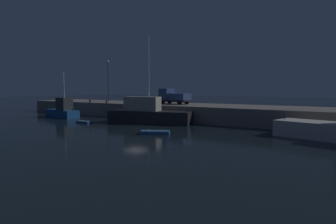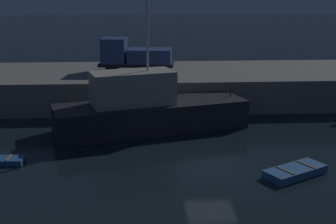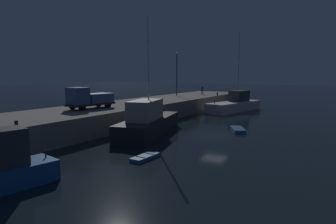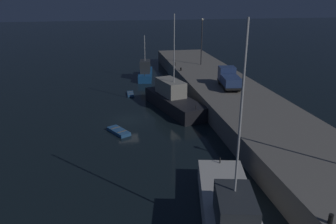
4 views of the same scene
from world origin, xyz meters
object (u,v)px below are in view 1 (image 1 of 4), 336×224
object	(u,v)px
rowboat_white_mid	(155,132)
utility_truck	(173,96)
bollard_central	(90,101)
lamp_post_west	(108,78)
fishing_boat_blue	(63,110)
bollard_west	(107,102)
fishing_trawler_red	(148,114)
dinghy_orange_near	(84,122)

from	to	relation	value
rowboat_white_mid	utility_truck	world-z (taller)	utility_truck
rowboat_white_mid	bollard_central	size ratio (longest dim) A/B	5.60
lamp_post_west	bollard_central	bearing A→B (deg)	-87.45
fishing_boat_blue	utility_truck	bearing A→B (deg)	30.23
fishing_boat_blue	bollard_west	bearing A→B (deg)	46.72
fishing_trawler_red	dinghy_orange_near	distance (m)	9.49
fishing_trawler_red	fishing_boat_blue	bearing A→B (deg)	-174.45
rowboat_white_mid	utility_truck	size ratio (longest dim) A/B	0.56
bollard_central	fishing_boat_blue	bearing A→B (deg)	-100.78
fishing_trawler_red	dinghy_orange_near	size ratio (longest dim) A/B	4.72
fishing_trawler_red	lamp_post_west	size ratio (longest dim) A/B	1.52
dinghy_orange_near	bollard_central	size ratio (longest dim) A/B	4.39
rowboat_white_mid	lamp_post_west	world-z (taller)	lamp_post_west
fishing_trawler_red	bollard_west	distance (m)	13.23
fishing_trawler_red	bollard_central	size ratio (longest dim) A/B	20.74
lamp_post_west	utility_truck	world-z (taller)	lamp_post_west
dinghy_orange_near	bollard_west	xyz separation A→B (m)	(-4.81, 9.09, 2.53)
bollard_west	dinghy_orange_near	bearing A→B (deg)	-62.08
fishing_boat_blue	bollard_central	world-z (taller)	fishing_boat_blue
fishing_boat_blue	utility_truck	distance (m)	19.72
dinghy_orange_near	rowboat_white_mid	bearing A→B (deg)	-9.40
rowboat_white_mid	fishing_boat_blue	bearing A→B (deg)	166.42
fishing_trawler_red	utility_truck	world-z (taller)	fishing_trawler_red
fishing_trawler_red	bollard_west	bearing A→B (deg)	163.20
fishing_trawler_red	utility_truck	bearing A→B (deg)	96.47
fishing_boat_blue	dinghy_orange_near	bearing A→B (deg)	-19.48
bollard_central	rowboat_white_mid	bearing A→B (deg)	-25.38
dinghy_orange_near	utility_truck	size ratio (longest dim) A/B	0.44
rowboat_white_mid	bollard_central	xyz separation A→B (m)	(-23.82, 11.30, 2.53)
fishing_trawler_red	rowboat_white_mid	bearing A→B (deg)	-47.80
dinghy_orange_near	rowboat_white_mid	distance (m)	15.00
fishing_trawler_red	lamp_post_west	bearing A→B (deg)	153.22
dinghy_orange_near	fishing_trawler_red	bearing A→B (deg)	34.11
rowboat_white_mid	bollard_central	bearing A→B (deg)	154.62
fishing_boat_blue	dinghy_orange_near	world-z (taller)	fishing_boat_blue
fishing_trawler_red	bollard_west	size ratio (longest dim) A/B	24.64
fishing_boat_blue	bollard_central	xyz separation A→B (m)	(1.01, 5.30, 1.51)
fishing_trawler_red	rowboat_white_mid	size ratio (longest dim) A/B	3.71
dinghy_orange_near	utility_truck	distance (m)	15.47
utility_truck	bollard_central	size ratio (longest dim) A/B	10.01
dinghy_orange_near	bollard_central	world-z (taller)	bollard_central
dinghy_orange_near	lamp_post_west	size ratio (longest dim) A/B	0.32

